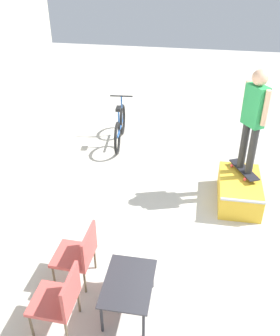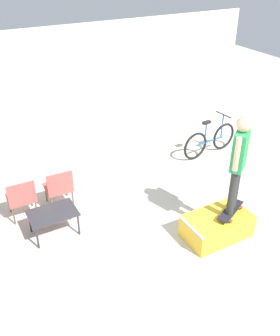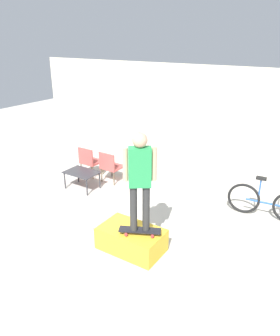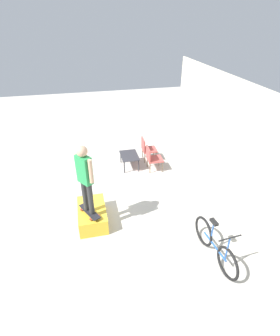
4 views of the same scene
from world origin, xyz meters
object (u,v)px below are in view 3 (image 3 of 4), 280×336
coffee_table (82,174)px  patio_chair_right (110,165)px  skate_ramp_box (131,239)px  patio_chair_left (90,160)px  person_skater (140,175)px  skateboard_on_ramp (140,230)px  bicycle (266,202)px

coffee_table → patio_chair_right: (0.37, 0.75, 0.07)m
skate_ramp_box → patio_chair_left: size_ratio=1.42×
skate_ramp_box → person_skater: bearing=-13.7°
skateboard_on_ramp → coffee_table: skateboard_on_ramp is taller
patio_chair_left → patio_chair_right: 0.75m
coffee_table → bicycle: size_ratio=0.51×
skateboard_on_ramp → person_skater: bearing=63.6°
skate_ramp_box → patio_chair_left: bearing=142.8°
skate_ramp_box → skateboard_on_ramp: (0.23, -0.06, 0.31)m
coffee_table → bicycle: 4.57m
coffee_table → patio_chair_right: bearing=63.5°
skateboard_on_ramp → coffee_table: 3.24m
skate_ramp_box → person_skater: (0.23, -0.06, 1.40)m
patio_chair_right → bicycle: bicycle is taller
patio_chair_left → bicycle: (4.82, 0.33, -0.11)m
skateboard_on_ramp → person_skater: (0.00, 0.00, 1.09)m
patio_chair_right → person_skater: bearing=138.7°
skateboard_on_ramp → patio_chair_left: size_ratio=0.88×
skate_ramp_box → patio_chair_right: patio_chair_right is taller
person_skater → bicycle: 3.34m
skateboard_on_ramp → person_skater: person_skater is taller
person_skater → coffee_table: size_ratio=2.09×
bicycle → coffee_table: bearing=-171.8°
skateboard_on_ramp → person_skater: 1.09m
skateboard_on_ramp → bicycle: bicycle is taller
patio_chair_right → bicycle: 4.09m
skate_ramp_box → bicycle: bearing=54.4°
coffee_table → bicycle: bicycle is taller
skateboard_on_ramp → person_skater: size_ratio=0.42×
skate_ramp_box → skateboard_on_ramp: skateboard_on_ramp is taller
skate_ramp_box → person_skater: person_skater is taller
person_skater → bicycle: bearing=23.1°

